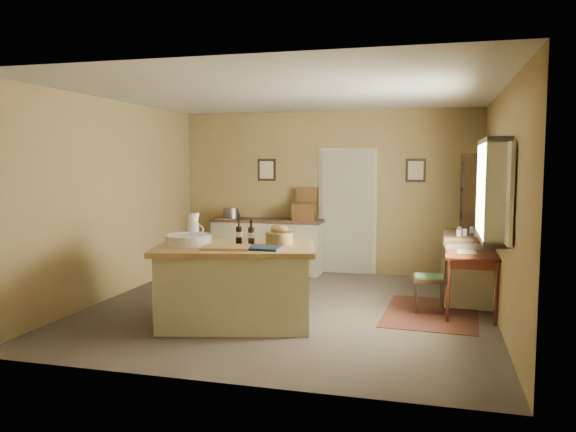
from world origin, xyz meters
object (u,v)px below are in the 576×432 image
Objects in this scene: writing_desk at (471,260)px; desk_chair at (429,279)px; sideboard at (268,244)px; shelving_unit at (475,220)px; right_cabinet at (467,266)px; work_island at (235,282)px.

writing_desk is 0.55m from desk_chair.
shelving_unit is (3.30, -0.20, 0.51)m from sideboard.
right_cabinet is at bearing -20.30° from sideboard.
work_island is 1.77× the size of right_cabinet.
writing_desk is 0.50× the size of shelving_unit.
desk_chair is (2.14, 1.12, -0.07)m from work_island.
shelving_unit is (0.15, 0.97, 0.53)m from right_cabinet.
writing_desk is at bearing -3.09° from desk_chair.
desk_chair is at bearing 13.99° from work_island.
desk_chair is at bearing -123.23° from right_cabinet.
desk_chair is 0.42× the size of shelving_unit.
work_island is 2.42m from desk_chair.
right_cabinet is at bearing -98.96° from shelving_unit.
right_cabinet reaches higher than writing_desk.
right_cabinet reaches higher than desk_chair.
work_island is 1.01× the size of shelving_unit.
work_island is 2.43× the size of desk_chair.
sideboard reaches higher than right_cabinet.
sideboard is 1.66× the size of right_cabinet.
right_cabinet is at bearing 53.63° from desk_chair.
desk_chair is at bearing -179.95° from writing_desk.
shelving_unit is at bearing -3.46° from sideboard.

